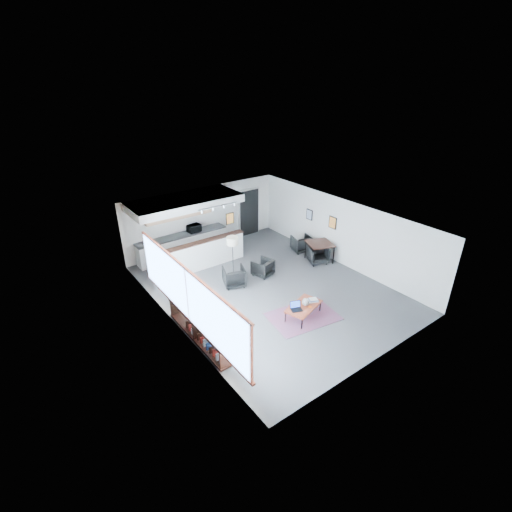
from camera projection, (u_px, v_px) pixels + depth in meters
room at (269, 255)px, 12.42m from camera, size 7.02×9.02×2.62m
window at (188, 296)px, 9.87m from camera, size 0.10×5.95×1.66m
console at (199, 331)px, 10.35m from camera, size 0.35×3.00×0.80m
kitchenette at (186, 228)px, 14.43m from camera, size 4.20×1.96×2.60m
doorway at (249, 212)px, 16.93m from camera, size 1.10×0.12×2.15m
track_light at (218, 207)px, 13.15m from camera, size 1.60×0.07×0.15m
wall_art_lower at (333, 223)px, 14.44m from camera, size 0.03×0.38×0.48m
wall_art_upper at (309, 215)px, 15.40m from camera, size 0.03×0.34×0.44m
kilim_rug at (303, 316)px, 11.51m from camera, size 2.28×1.72×0.01m
coffee_table at (304, 306)px, 11.35m from camera, size 1.38×1.00×0.41m
laptop at (296, 307)px, 11.15m from camera, size 0.41×0.37×0.24m
ceramic_pot at (306, 302)px, 11.31m from camera, size 0.24×0.24×0.24m
book_stack at (313, 300)px, 11.55m from camera, size 0.35×0.32×0.09m
coaster at (310, 307)px, 11.27m from camera, size 0.12×0.12×0.01m
armchair_left at (234, 276)px, 13.05m from camera, size 0.92×0.89×0.75m
armchair_right at (263, 267)px, 13.72m from camera, size 0.82×0.79×0.69m
floor_lamp at (232, 242)px, 13.35m from camera, size 0.48×0.48×1.52m
dining_table at (320, 245)px, 14.59m from camera, size 1.18×1.18×0.78m
dining_chair_near at (318, 255)px, 14.65m from camera, size 0.81×0.79×0.64m
dining_chair_far at (301, 244)px, 15.60m from camera, size 0.75×0.72×0.63m
microwave at (194, 227)px, 15.16m from camera, size 0.57×0.37×0.36m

